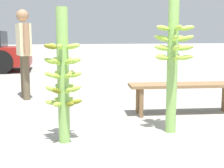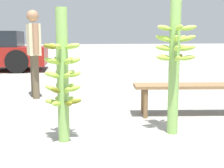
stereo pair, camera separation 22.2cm
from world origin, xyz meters
name	(u,v)px [view 2 (the right image)]	position (x,y,z in m)	size (l,w,h in m)	color
ground_plane	(124,144)	(0.00, 0.00, 0.00)	(80.00, 80.00, 0.00)	gray
banana_stalk_left	(63,75)	(-0.60, 0.21, 0.69)	(0.38, 0.38, 1.37)	#7AA851
banana_stalk_center	(174,57)	(0.61, 0.24, 0.86)	(0.45, 0.45, 1.61)	#7AA851
vendor_person	(34,47)	(-1.00, 2.65, 0.91)	(0.27, 0.64, 1.53)	brown
market_bench	(191,89)	(1.16, 0.95, 0.37)	(1.59, 0.60, 0.43)	brown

